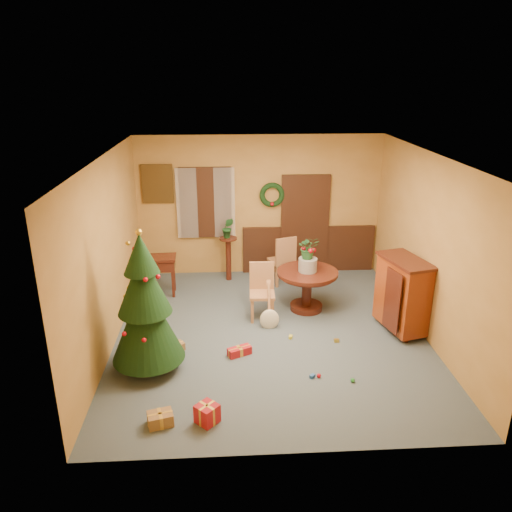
{
  "coord_description": "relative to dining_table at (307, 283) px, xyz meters",
  "views": [
    {
      "loc": [
        -0.67,
        -7.23,
        4.07
      ],
      "look_at": [
        -0.21,
        0.4,
        1.23
      ],
      "focal_mm": 35.0,
      "sensor_mm": 36.0,
      "label": 1
    }
  ],
  "objects": [
    {
      "name": "centerpiece_plant",
      "position": [
        0.0,
        -0.0,
        0.67
      ],
      "size": [
        0.37,
        0.32,
        0.41
      ],
      "primitive_type": "imported",
      "color": "#1E4C23",
      "rests_on": "urn"
    },
    {
      "name": "toy_e",
      "position": [
        0.31,
        -1.19,
        -0.5
      ],
      "size": [
        0.08,
        0.05,
        0.05
      ],
      "primitive_type": "cube",
      "rotation": [
        0.0,
        0.0,
        -0.02
      ],
      "color": "gold",
      "rests_on": "floor"
    },
    {
      "name": "toy_b",
      "position": [
        0.3,
        -2.29,
        -0.49
      ],
      "size": [
        0.06,
        0.06,
        0.06
      ],
      "primitive_type": "sphere",
      "color": "#258932",
      "rests_on": "floor"
    },
    {
      "name": "guitar",
      "position": [
        -0.73,
        -0.66,
        -0.14
      ],
      "size": [
        0.41,
        0.55,
        0.75
      ],
      "primitive_type": null,
      "rotation": [
        -0.49,
        0.0,
        0.19
      ],
      "color": "beige",
      "rests_on": "floor"
    },
    {
      "name": "stand_plant",
      "position": [
        -1.39,
        1.46,
        0.6
      ],
      "size": [
        0.25,
        0.21,
        0.42
      ],
      "primitive_type": "imported",
      "rotation": [
        0.0,
        0.0,
        -0.11
      ],
      "color": "#19471E",
      "rests_on": "plant_stand"
    },
    {
      "name": "plant_stand",
      "position": [
        -1.39,
        1.46,
        0.05
      ],
      "size": [
        0.35,
        0.35,
        0.91
      ],
      "color": "black",
      "rests_on": "floor"
    },
    {
      "name": "gift_a",
      "position": [
        -2.27,
        -3.02,
        -0.44
      ],
      "size": [
        0.35,
        0.29,
        0.16
      ],
      "color": "brown",
      "rests_on": "floor"
    },
    {
      "name": "gift_b",
      "position": [
        -1.7,
        -3.01,
        -0.4
      ],
      "size": [
        0.34,
        0.34,
        0.25
      ],
      "color": "#A8161C",
      "rests_on": "floor"
    },
    {
      "name": "dining_table",
      "position": [
        0.0,
        0.0,
        0.0
      ],
      "size": [
        1.09,
        1.09,
        0.75
      ],
      "color": "black",
      "rests_on": "floor"
    },
    {
      "name": "gift_d",
      "position": [
        -1.26,
        -1.49,
        -0.46
      ],
      "size": [
        0.39,
        0.29,
        0.13
      ],
      "color": "#A8161C",
      "rests_on": "floor"
    },
    {
      "name": "toy_a",
      "position": [
        -0.25,
        -2.15,
        -0.5
      ],
      "size": [
        0.09,
        0.09,
        0.05
      ],
      "primitive_type": "cube",
      "rotation": [
        0.0,
        0.0,
        0.76
      ],
      "color": "#235299",
      "rests_on": "floor"
    },
    {
      "name": "room_envelope",
      "position": [
        -0.52,
        1.84,
        0.59
      ],
      "size": [
        5.5,
        5.5,
        5.5
      ],
      "color": "#384952",
      "rests_on": "ground"
    },
    {
      "name": "writing_desk",
      "position": [
        -2.83,
        0.81,
        0.06
      ],
      "size": [
        0.89,
        0.47,
        0.78
      ],
      "color": "black",
      "rests_on": "floor"
    },
    {
      "name": "toy_c",
      "position": [
        -0.41,
        -1.04,
        -0.5
      ],
      "size": [
        0.07,
        0.09,
        0.05
      ],
      "primitive_type": "cube",
      "rotation": [
        0.0,
        0.0,
        1.25
      ],
      "color": "gold",
      "rests_on": "floor"
    },
    {
      "name": "chair_near",
      "position": [
        -0.82,
        -0.23,
        0.01
      ],
      "size": [
        0.44,
        0.44,
        0.98
      ],
      "color": "brown",
      "rests_on": "floor"
    },
    {
      "name": "urn",
      "position": [
        0.0,
        0.0,
        0.34
      ],
      "size": [
        0.33,
        0.33,
        0.24
      ],
      "primitive_type": "cylinder",
      "color": "slate",
      "rests_on": "dining_table"
    },
    {
      "name": "chair_far",
      "position": [
        -0.3,
        1.16,
        0.03
      ],
      "size": [
        0.57,
        0.57,
        1.02
      ],
      "color": "brown",
      "rests_on": "floor"
    },
    {
      "name": "sideboard",
      "position": [
        1.42,
        -0.87,
        0.16
      ],
      "size": [
        0.75,
        1.09,
        1.27
      ],
      "color": "#581B0A",
      "rests_on": "floor"
    },
    {
      "name": "toy_d",
      "position": [
        -0.15,
        -2.15,
        -0.49
      ],
      "size": [
        0.06,
        0.06,
        0.06
      ],
      "primitive_type": "sphere",
      "color": "red",
      "rests_on": "floor"
    },
    {
      "name": "gift_c",
      "position": [
        -2.23,
        -1.3,
        -0.46
      ],
      "size": [
        0.28,
        0.26,
        0.13
      ],
      "color": "brown",
      "rests_on": "floor"
    },
    {
      "name": "christmas_tree",
      "position": [
        -2.57,
        -1.77,
        0.49
      ],
      "size": [
        1.03,
        1.03,
        2.13
      ],
      "color": "#382111",
      "rests_on": "floor"
    }
  ]
}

